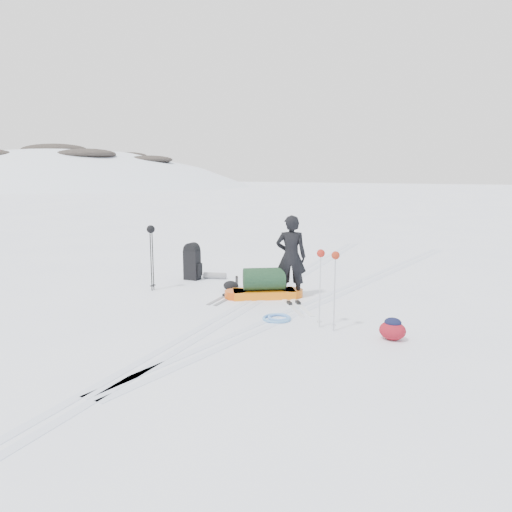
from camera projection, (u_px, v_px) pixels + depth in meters
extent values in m
plane|color=white|center=(254.00, 301.00, 10.39)|extent=(200.00, 200.00, 0.00)
ellipsoid|color=white|center=(70.00, 392.00, 97.30)|extent=(143.00, 121.00, 93.50)
ellipsoid|color=black|center=(54.00, 150.00, 89.46)|extent=(13.00, 10.00, 2.20)
ellipsoid|color=black|center=(86.00, 154.00, 77.98)|extent=(10.40, 8.00, 1.76)
ellipsoid|color=black|center=(30.00, 157.00, 99.96)|extent=(9.10, 7.00, 1.54)
ellipsoid|color=black|center=(127.00, 156.00, 93.32)|extent=(7.80, 6.00, 1.32)
ellipsoid|color=black|center=(149.00, 160.00, 82.33)|extent=(8.32, 6.40, 1.41)
cube|color=silver|center=(249.00, 300.00, 10.45)|extent=(1.40, 17.97, 0.01)
cube|color=silver|center=(259.00, 302.00, 10.34)|extent=(1.40, 17.97, 0.01)
cube|color=silver|center=(343.00, 288.00, 11.55)|extent=(2.09, 13.88, 0.01)
cube|color=silver|center=(353.00, 289.00, 11.44)|extent=(2.09, 13.88, 0.01)
imported|color=black|center=(291.00, 257.00, 10.58)|extent=(0.76, 0.63, 1.77)
cube|color=orange|center=(264.00, 294.00, 10.69)|extent=(1.40, 1.19, 0.16)
cylinder|color=#CE5B0C|center=(292.00, 293.00, 10.76)|extent=(0.67, 0.67, 0.16)
cylinder|color=#CD490C|center=(236.00, 294.00, 10.63)|extent=(0.67, 0.67, 0.16)
cylinder|color=black|center=(264.00, 279.00, 10.64)|extent=(1.00, 0.89, 0.48)
cube|color=black|center=(192.00, 265.00, 12.42)|extent=(0.38, 0.28, 0.73)
cylinder|color=black|center=(192.00, 250.00, 12.35)|extent=(0.37, 0.27, 0.36)
cube|color=black|center=(199.00, 270.00, 12.38)|extent=(0.09, 0.19, 0.31)
cylinder|color=slate|center=(215.00, 276.00, 12.56)|extent=(0.59, 0.33, 0.16)
cylinder|color=black|center=(153.00, 260.00, 11.30)|extent=(0.03, 0.03, 1.38)
cylinder|color=black|center=(151.00, 261.00, 11.21)|extent=(0.03, 0.03, 1.38)
torus|color=black|center=(154.00, 285.00, 11.39)|extent=(0.13, 0.13, 0.01)
torus|color=black|center=(152.00, 286.00, 11.31)|extent=(0.13, 0.13, 0.01)
sphere|color=black|center=(151.00, 229.00, 11.12)|extent=(0.18, 0.18, 0.18)
cylinder|color=silver|center=(320.00, 291.00, 8.57)|extent=(0.02, 0.02, 1.28)
cylinder|color=#ABACB2|center=(335.00, 294.00, 8.36)|extent=(0.02, 0.02, 1.28)
torus|color=#A2A4A8|center=(319.00, 322.00, 8.66)|extent=(0.10, 0.10, 0.01)
torus|color=#B4B7BC|center=(334.00, 325.00, 8.46)|extent=(0.10, 0.10, 0.01)
sphere|color=maroon|center=(321.00, 253.00, 8.45)|extent=(0.14, 0.14, 0.14)
sphere|color=maroon|center=(336.00, 255.00, 8.25)|extent=(0.14, 0.14, 0.14)
cube|color=gray|center=(232.00, 296.00, 10.76)|extent=(0.23, 1.61, 0.01)
cube|color=gray|center=(225.00, 296.00, 10.82)|extent=(0.23, 1.61, 0.01)
cube|color=black|center=(232.00, 295.00, 10.76)|extent=(0.08, 0.17, 0.04)
cube|color=black|center=(225.00, 294.00, 10.82)|extent=(0.08, 0.17, 0.04)
cube|color=silver|center=(289.00, 304.00, 10.12)|extent=(1.24, 1.46, 0.02)
cube|color=white|center=(298.00, 304.00, 10.16)|extent=(1.24, 1.46, 0.02)
cube|color=black|center=(289.00, 303.00, 10.11)|extent=(0.17, 0.19, 0.05)
cube|color=black|center=(298.00, 302.00, 10.15)|extent=(0.17, 0.19, 0.05)
torus|color=#5593CF|center=(277.00, 318.00, 9.10)|extent=(0.54, 0.54, 0.05)
torus|color=#609AE9|center=(279.00, 317.00, 9.13)|extent=(0.43, 0.43, 0.05)
ellipsoid|color=maroon|center=(392.00, 331.00, 8.00)|extent=(0.45, 0.35, 0.31)
ellipsoid|color=black|center=(393.00, 322.00, 7.98)|extent=(0.29, 0.24, 0.15)
cylinder|color=#505257|center=(237.00, 282.00, 11.62)|extent=(0.09, 0.09, 0.24)
cylinder|color=#575A5E|center=(245.00, 283.00, 11.61)|extent=(0.09, 0.09, 0.22)
cylinder|color=black|center=(237.00, 277.00, 11.60)|extent=(0.07, 0.07, 0.03)
cylinder|color=black|center=(245.00, 277.00, 11.59)|extent=(0.07, 0.07, 0.03)
ellipsoid|color=black|center=(231.00, 286.00, 11.29)|extent=(0.43, 0.37, 0.23)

